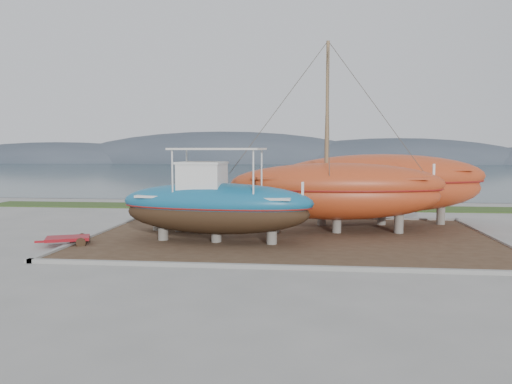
# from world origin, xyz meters

# --- Properties ---
(ground) EXTENTS (140.00, 140.00, 0.00)m
(ground) POSITION_xyz_m (0.00, 0.00, 0.00)
(ground) COLOR gray
(ground) RESTS_ON ground
(dirt_patch) EXTENTS (18.00, 12.00, 0.06)m
(dirt_patch) POSITION_xyz_m (0.00, 4.00, 0.03)
(dirt_patch) COLOR #422D1E
(dirt_patch) RESTS_ON ground
(curb_frame) EXTENTS (18.60, 12.60, 0.15)m
(curb_frame) POSITION_xyz_m (0.00, 4.00, 0.07)
(curb_frame) COLOR gray
(curb_frame) RESTS_ON ground
(grass_strip) EXTENTS (44.00, 3.00, 0.08)m
(grass_strip) POSITION_xyz_m (0.00, 15.50, 0.04)
(grass_strip) COLOR #284219
(grass_strip) RESTS_ON ground
(sea) EXTENTS (260.00, 100.00, 0.04)m
(sea) POSITION_xyz_m (0.00, 70.00, 0.00)
(sea) COLOR #1B3137
(sea) RESTS_ON ground
(mountain_ridge) EXTENTS (200.00, 36.00, 20.00)m
(mountain_ridge) POSITION_xyz_m (0.00, 125.00, 0.00)
(mountain_ridge) COLOR #333D49
(mountain_ridge) RESTS_ON ground
(blue_caique) EXTENTS (8.62, 3.36, 4.05)m
(blue_caique) POSITION_xyz_m (-3.16, 2.28, 2.09)
(blue_caique) COLOR #16618B
(blue_caique) RESTS_ON dirt_patch
(white_dinghy) EXTENTS (4.28, 2.17, 1.23)m
(white_dinghy) POSITION_xyz_m (-5.48, 4.90, 0.67)
(white_dinghy) COLOR white
(white_dinghy) RESTS_ON dirt_patch
(orange_sailboat) EXTENTS (10.39, 3.65, 9.03)m
(orange_sailboat) POSITION_xyz_m (2.15, 5.24, 4.57)
(orange_sailboat) COLOR #AA3C1A
(orange_sailboat) RESTS_ON dirt_patch
(orange_bare_hull) EXTENTS (11.45, 4.94, 3.63)m
(orange_bare_hull) POSITION_xyz_m (4.65, 8.03, 1.88)
(orange_bare_hull) COLOR #AA3C1A
(orange_bare_hull) RESTS_ON dirt_patch
(red_trailer) EXTENTS (2.91, 2.21, 0.37)m
(red_trailer) POSITION_xyz_m (-9.32, 1.13, 0.18)
(red_trailer) COLOR maroon
(red_trailer) RESTS_ON ground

